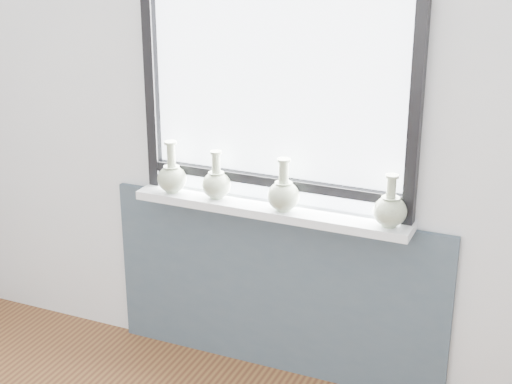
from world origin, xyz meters
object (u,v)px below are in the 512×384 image
at_px(vase_a, 172,176).
at_px(vase_b, 216,183).
at_px(windowsill, 270,209).
at_px(vase_d, 390,209).
at_px(vase_c, 283,194).

height_order(vase_a, vase_b, vase_a).
relative_size(windowsill, vase_a, 5.26).
relative_size(vase_b, vase_d, 0.98).
bearing_deg(vase_d, windowsill, 178.20).
xyz_separation_m(vase_b, vase_d, (0.83, -0.01, 0.00)).
bearing_deg(vase_d, vase_b, 179.29).
xyz_separation_m(windowsill, vase_c, (0.08, -0.03, 0.10)).
height_order(windowsill, vase_d, vase_d).
bearing_deg(vase_b, vase_a, -176.67).
height_order(windowsill, vase_a, vase_a).
distance_m(windowsill, vase_c, 0.13).
distance_m(windowsill, vase_d, 0.57).
relative_size(vase_a, vase_c, 1.03).
relative_size(vase_a, vase_b, 1.10).
bearing_deg(vase_b, vase_d, -0.71).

